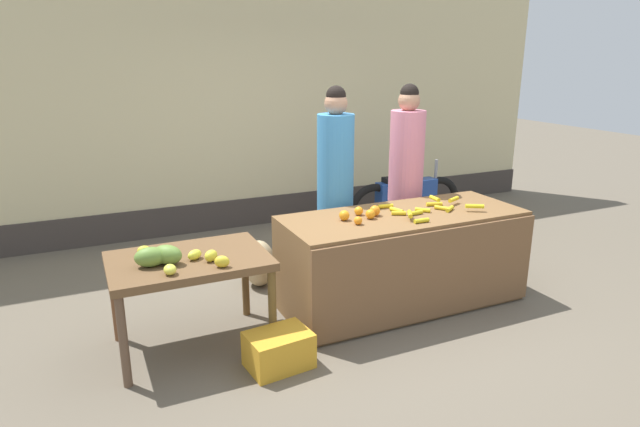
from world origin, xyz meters
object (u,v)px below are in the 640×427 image
at_px(produce_sack, 259,263).
at_px(parked_motorcycle, 406,200).
at_px(vendor_woman_pink_shirt, 406,179).
at_px(produce_crate, 279,350).
at_px(vendor_woman_blue_shirt, 335,187).

bearing_deg(produce_sack, parked_motorcycle, 20.81).
bearing_deg(produce_sack, vendor_woman_pink_shirt, -7.79).
bearing_deg(produce_crate, produce_sack, 76.89).
distance_m(vendor_woman_blue_shirt, vendor_woman_pink_shirt, 0.79).
bearing_deg(vendor_woman_pink_shirt, produce_crate, -146.23).
height_order(vendor_woman_blue_shirt, vendor_woman_pink_shirt, vendor_woman_blue_shirt).
xyz_separation_m(vendor_woman_blue_shirt, parked_motorcycle, (1.50, 1.05, -0.55)).
xyz_separation_m(parked_motorcycle, produce_crate, (-2.52, -2.25, -0.27)).
height_order(produce_crate, produce_sack, produce_sack).
distance_m(vendor_woman_blue_shirt, produce_sack, 1.03).
distance_m(vendor_woman_pink_shirt, parked_motorcycle, 1.37).
relative_size(produce_crate, produce_sack, 0.99).
distance_m(vendor_woman_pink_shirt, produce_sack, 1.66).
relative_size(vendor_woman_blue_shirt, produce_sack, 4.22).
relative_size(vendor_woman_pink_shirt, parked_motorcycle, 1.17).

